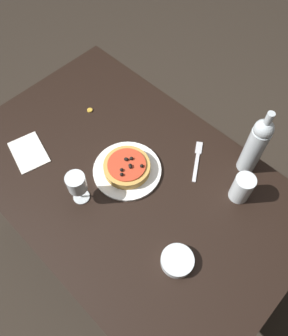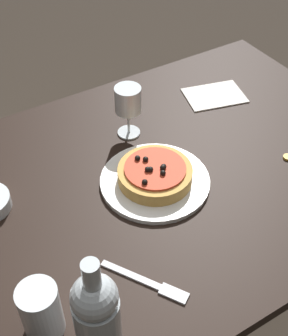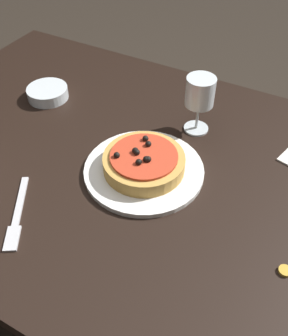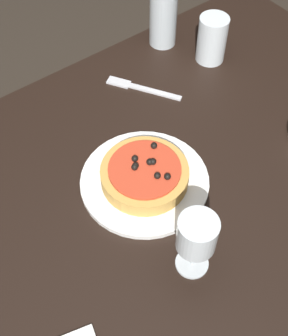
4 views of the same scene
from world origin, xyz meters
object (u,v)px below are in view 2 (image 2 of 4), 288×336
Objects in this scene: wine_bottle at (99,330)px; bottle_cap at (288,157)px; pizza at (155,174)px; wine_glass at (128,102)px; water_cup at (41,311)px; fork at (150,283)px; dining_table at (144,207)px; dinner_plate at (155,181)px.

bottle_cap is (0.67, 0.24, -0.14)m from wine_bottle.
wine_glass is at bearing 78.29° from pizza.
wine_glass is 6.15× the size of bottle_cap.
water_cup is 0.70× the size of fork.
dining_table is 0.53m from wine_bottle.
pizza is (0.02, -0.02, 0.12)m from dining_table.
water_cup is at bearing -135.07° from wine_glass.
fork is (-0.16, -0.24, -0.00)m from dinner_plate.
dinner_plate reaches higher than fork.
fork is (-0.14, -0.26, 0.09)m from dining_table.
fork is (-0.16, -0.24, -0.03)m from pizza.
bottle_cap is at bearing -16.61° from pizza.
dining_table is 0.31m from fork.
wine_glass is 0.85× the size of fork.
bottle_cap is at bearing 9.06° from water_cup.
wine_glass reaches higher than bottle_cap.
fork is at bearing 34.01° from wine_bottle.
wine_glass is (0.04, 0.20, 0.10)m from dinner_plate.
water_cup reaches higher than bottle_cap.
water_cup is 5.08× the size of bottle_cap.
wine_bottle is 13.25× the size of bottle_cap.
pizza is at bearing -39.68° from dining_table.
pizza is 0.49m from wine_bottle.
wine_glass is at bearing 78.33° from dinner_plate.
wine_bottle reaches higher than wine_glass.
dinner_plate is at bearing -101.67° from wine_glass.
wine_bottle is 2.61× the size of water_cup.
water_cup is (-0.36, -0.24, 0.15)m from dining_table.
dining_table is 0.40m from bottle_cap.
fork is at bearing -124.25° from pizza.
dining_table is at bearing 118.95° from fork.
dining_table is at bearing 161.78° from bottle_cap.
dining_table is 56.40× the size of bottle_cap.
wine_glass is 0.46× the size of wine_bottle.
wine_bottle is 0.24m from fork.
water_cup is (-0.38, -0.22, 0.03)m from pizza.
water_cup reaches higher than dining_table.
dinner_plate reaches higher than bottle_cap.
wine_glass is (0.06, 0.18, 0.20)m from dining_table.
dinner_plate is 1.48× the size of pizza.
dining_table is at bearing 140.58° from dinner_plate.
bottle_cap is at bearing -45.05° from wine_glass.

